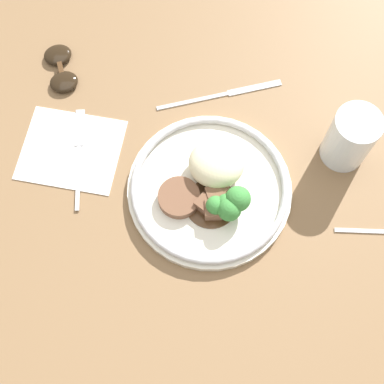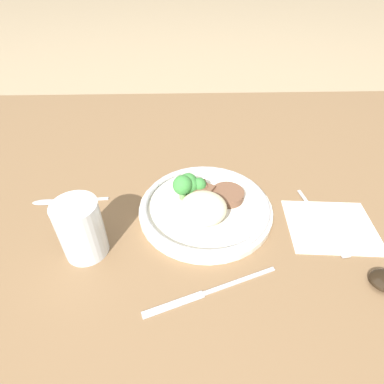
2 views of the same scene
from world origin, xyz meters
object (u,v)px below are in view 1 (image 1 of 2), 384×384
plate (211,188)px  sunglasses (61,68)px  knife (224,94)px  fork (79,149)px  juice_glass (349,140)px

plate → sunglasses: plate is taller
knife → sunglasses: size_ratio=1.90×
fork → knife: fork is taller
juice_glass → plate: bearing=-155.9°
juice_glass → sunglasses: size_ratio=0.95×
plate → juice_glass: 0.24m
juice_glass → fork: bearing=-174.6°
knife → sunglasses: 0.30m
plate → fork: size_ratio=1.42×
juice_glass → sunglasses: 0.53m
sunglasses → juice_glass: bearing=-34.3°
knife → sunglasses: (-0.30, 0.02, 0.01)m
sunglasses → fork: bearing=-90.3°
plate → fork: bearing=166.9°
juice_glass → fork: 0.46m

